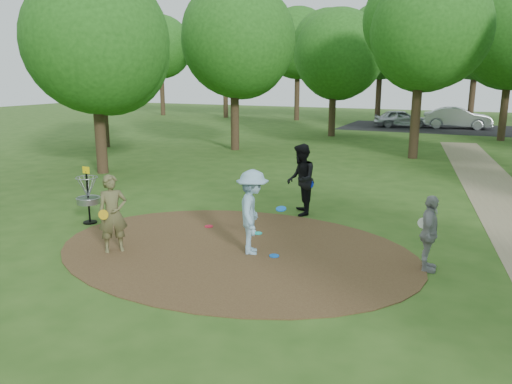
% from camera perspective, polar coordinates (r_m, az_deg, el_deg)
% --- Properties ---
extents(ground, '(100.00, 100.00, 0.00)m').
position_cam_1_polar(ground, '(11.44, -2.49, -6.63)').
color(ground, '#2D5119').
rests_on(ground, ground).
extents(dirt_clearing, '(8.40, 8.40, 0.02)m').
position_cam_1_polar(dirt_clearing, '(11.44, -2.49, -6.58)').
color(dirt_clearing, '#47301C').
rests_on(dirt_clearing, ground).
extents(parking_lot, '(14.00, 8.00, 0.01)m').
position_cam_1_polar(parking_lot, '(39.89, 20.20, 6.86)').
color(parking_lot, black).
rests_on(parking_lot, ground).
extents(player_observer_with_disc, '(0.75, 0.76, 1.76)m').
position_cam_1_polar(player_observer_with_disc, '(11.51, -16.05, -2.42)').
color(player_observer_with_disc, brown).
rests_on(player_observer_with_disc, ground).
extents(player_throwing_with_disc, '(1.35, 1.40, 1.89)m').
position_cam_1_polar(player_throwing_with_disc, '(10.95, -0.41, -2.33)').
color(player_throwing_with_disc, '#8CB7D1').
rests_on(player_throwing_with_disc, ground).
extents(player_walking_with_disc, '(1.07, 1.19, 2.02)m').
position_cam_1_polar(player_walking_with_disc, '(14.09, 5.14, 1.41)').
color(player_walking_with_disc, black).
rests_on(player_walking_with_disc, ground).
extents(player_waiting_with_disc, '(0.45, 0.93, 1.57)m').
position_cam_1_polar(player_waiting_with_disc, '(10.62, 19.18, -4.51)').
color(player_waiting_with_disc, '#98989B').
rests_on(player_waiting_with_disc, ground).
extents(disc_ground_cyan, '(0.22, 0.22, 0.02)m').
position_cam_1_polar(disc_ground_cyan, '(12.51, 0.21, -4.72)').
color(disc_ground_cyan, '#1BDDCC').
rests_on(disc_ground_cyan, dirt_clearing).
extents(disc_ground_blue, '(0.22, 0.22, 0.02)m').
position_cam_1_polar(disc_ground_blue, '(11.00, 2.09, -7.29)').
color(disc_ground_blue, blue).
rests_on(disc_ground_blue, dirt_clearing).
extents(disc_ground_red, '(0.22, 0.22, 0.02)m').
position_cam_1_polar(disc_ground_red, '(13.12, -5.42, -3.92)').
color(disc_ground_red, red).
rests_on(disc_ground_red, dirt_clearing).
extents(car_left, '(4.17, 2.82, 1.32)m').
position_cam_1_polar(car_left, '(39.82, 16.18, 8.08)').
color(car_left, '#B8BCC0').
rests_on(car_left, ground).
extents(car_right, '(4.89, 2.00, 1.58)m').
position_cam_1_polar(car_right, '(40.09, 22.03, 7.86)').
color(car_right, '#AEB1B6').
rests_on(car_right, ground).
extents(disc_golf_basket, '(0.63, 0.63, 1.54)m').
position_cam_1_polar(disc_golf_basket, '(13.96, -18.68, 0.07)').
color(disc_golf_basket, black).
rests_on(disc_golf_basket, ground).
extents(tree_ring, '(37.06, 46.31, 9.78)m').
position_cam_1_polar(tree_ring, '(19.54, 15.43, 16.87)').
color(tree_ring, '#332316').
rests_on(tree_ring, ground).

